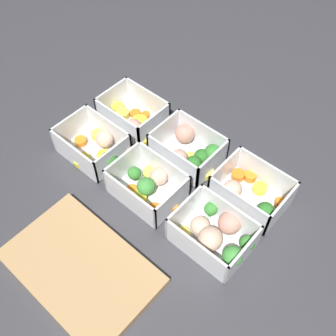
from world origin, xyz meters
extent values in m
plane|color=#38383D|center=(0.00, 0.00, 0.00)|extent=(4.00, 4.00, 0.00)
cube|color=white|center=(-0.17, -0.07, 0.00)|extent=(0.15, 0.11, 0.00)
cube|color=white|center=(-0.17, -0.12, 0.03)|extent=(0.15, 0.01, 0.07)
cube|color=white|center=(-0.17, -0.01, 0.03)|extent=(0.15, 0.01, 0.07)
cube|color=white|center=(-0.24, -0.07, 0.03)|extent=(0.01, 0.11, 0.07)
cube|color=white|center=(-0.10, -0.07, 0.03)|extent=(0.01, 0.11, 0.07)
sphere|color=beige|center=(-0.14, -0.05, 0.02)|extent=(0.05, 0.05, 0.04)
cylinder|color=orange|center=(-0.14, -0.11, 0.01)|extent=(0.04, 0.04, 0.02)
cylinder|color=orange|center=(-0.23, -0.09, 0.01)|extent=(0.03, 0.03, 0.01)
cylinder|color=#407A37|center=(-0.22, -0.04, 0.01)|extent=(0.01, 0.01, 0.02)
sphere|color=#2D7228|center=(-0.22, -0.04, 0.03)|extent=(0.03, 0.03, 0.03)
cylinder|color=orange|center=(-0.12, -0.09, 0.01)|extent=(0.03, 0.03, 0.01)
cylinder|color=yellow|center=(-0.18, -0.10, 0.01)|extent=(0.04, 0.04, 0.01)
cube|color=white|center=(0.00, -0.07, 0.00)|extent=(0.15, 0.11, 0.00)
cube|color=white|center=(0.00, -0.12, 0.03)|extent=(0.15, 0.01, 0.07)
cube|color=white|center=(0.00, -0.01, 0.03)|extent=(0.15, 0.01, 0.07)
cube|color=white|center=(-0.07, -0.07, 0.03)|extent=(0.01, 0.11, 0.07)
cube|color=white|center=(0.07, -0.07, 0.03)|extent=(0.01, 0.11, 0.07)
cylinder|color=yellow|center=(0.03, -0.03, 0.01)|extent=(0.05, 0.05, 0.01)
sphere|color=tan|center=(0.04, -0.10, 0.03)|extent=(0.07, 0.07, 0.05)
cylinder|color=#DBC647|center=(-0.01, -0.06, 0.01)|extent=(0.04, 0.04, 0.01)
sphere|color=#D19E8C|center=(0.00, -0.04, 0.02)|extent=(0.04, 0.04, 0.04)
cylinder|color=#DBC647|center=(-0.06, -0.05, 0.01)|extent=(0.05, 0.05, 0.01)
cylinder|color=#49883F|center=(-0.05, -0.09, 0.01)|extent=(0.01, 0.01, 0.01)
sphere|color=#388433|center=(-0.05, -0.09, 0.03)|extent=(0.04, 0.04, 0.04)
cylinder|color=#407A37|center=(-0.04, -0.04, 0.01)|extent=(0.01, 0.01, 0.02)
sphere|color=#2D7228|center=(-0.04, -0.04, 0.03)|extent=(0.03, 0.03, 0.03)
cylinder|color=#407A37|center=(-0.04, -0.07, 0.01)|extent=(0.01, 0.01, 0.01)
sphere|color=#2D7228|center=(-0.04, -0.07, 0.03)|extent=(0.03, 0.03, 0.03)
cube|color=white|center=(0.17, -0.07, 0.00)|extent=(0.15, 0.11, 0.00)
cube|color=white|center=(0.17, -0.12, 0.03)|extent=(0.15, 0.01, 0.07)
cube|color=white|center=(0.17, -0.01, 0.03)|extent=(0.15, 0.01, 0.07)
cube|color=white|center=(0.10, -0.07, 0.03)|extent=(0.01, 0.11, 0.07)
cube|color=white|center=(0.24, -0.07, 0.03)|extent=(0.01, 0.11, 0.07)
cylinder|color=orange|center=(0.22, -0.02, 0.01)|extent=(0.03, 0.03, 0.01)
cylinder|color=#DBC647|center=(0.20, -0.06, 0.01)|extent=(0.04, 0.04, 0.02)
sphere|color=#D19E8C|center=(0.14, -0.04, 0.03)|extent=(0.06, 0.06, 0.04)
cylinder|color=orange|center=(0.18, -0.08, 0.01)|extent=(0.03, 0.03, 0.01)
cylinder|color=orange|center=(0.16, -0.10, 0.01)|extent=(0.03, 0.03, 0.01)
cylinder|color=yellow|center=(0.15, -0.07, 0.01)|extent=(0.05, 0.05, 0.01)
cylinder|color=yellow|center=(0.11, -0.03, 0.01)|extent=(0.04, 0.04, 0.01)
cylinder|color=yellow|center=(0.23, -0.07, 0.01)|extent=(0.04, 0.04, 0.02)
cylinder|color=yellow|center=(0.12, -0.09, 0.01)|extent=(0.04, 0.04, 0.01)
cube|color=white|center=(-0.17, 0.07, 0.00)|extent=(0.15, 0.11, 0.00)
cube|color=white|center=(-0.17, 0.01, 0.03)|extent=(0.15, 0.01, 0.07)
cube|color=white|center=(-0.17, 0.12, 0.03)|extent=(0.15, 0.01, 0.07)
cube|color=white|center=(-0.24, 0.07, 0.03)|extent=(0.01, 0.11, 0.07)
cube|color=white|center=(-0.10, 0.07, 0.03)|extent=(0.01, 0.11, 0.07)
cylinder|color=#DBC647|center=(-0.12, 0.10, 0.01)|extent=(0.04, 0.04, 0.01)
cylinder|color=#49883F|center=(-0.13, 0.02, 0.01)|extent=(0.01, 0.01, 0.01)
sphere|color=#388433|center=(-0.13, 0.02, 0.03)|extent=(0.03, 0.03, 0.03)
cylinder|color=#519448|center=(-0.23, 0.08, 0.01)|extent=(0.01, 0.01, 0.02)
sphere|color=#42933D|center=(-0.23, 0.08, 0.04)|extent=(0.04, 0.04, 0.04)
sphere|color=beige|center=(-0.17, 0.08, 0.03)|extent=(0.05, 0.05, 0.05)
cylinder|color=#49883F|center=(-0.23, 0.04, 0.01)|extent=(0.01, 0.01, 0.01)
sphere|color=#388433|center=(-0.23, 0.04, 0.03)|extent=(0.03, 0.03, 0.03)
sphere|color=beige|center=(-0.14, 0.06, 0.02)|extent=(0.05, 0.05, 0.04)
sphere|color=tan|center=(-0.18, 0.02, 0.03)|extent=(0.07, 0.07, 0.05)
cylinder|color=orange|center=(-0.20, 0.11, 0.01)|extent=(0.02, 0.02, 0.01)
cube|color=white|center=(0.00, 0.07, 0.00)|extent=(0.15, 0.11, 0.00)
cube|color=white|center=(0.00, 0.01, 0.03)|extent=(0.15, 0.01, 0.07)
cube|color=white|center=(0.00, 0.12, 0.03)|extent=(0.15, 0.01, 0.07)
cube|color=white|center=(-0.07, 0.07, 0.03)|extent=(0.01, 0.11, 0.07)
cube|color=white|center=(0.07, 0.07, 0.03)|extent=(0.01, 0.11, 0.07)
cylinder|color=#519448|center=(0.00, 0.07, 0.01)|extent=(0.01, 0.01, 0.01)
sphere|color=#42933D|center=(0.00, 0.07, 0.03)|extent=(0.04, 0.04, 0.04)
cylinder|color=#49883F|center=(0.04, 0.06, 0.01)|extent=(0.01, 0.01, 0.01)
sphere|color=#388433|center=(0.04, 0.06, 0.03)|extent=(0.03, 0.03, 0.03)
cylinder|color=yellow|center=(0.00, 0.09, 0.01)|extent=(0.05, 0.05, 0.01)
cylinder|color=#DBC647|center=(0.03, 0.03, 0.01)|extent=(0.05, 0.05, 0.01)
cylinder|color=orange|center=(-0.04, 0.09, 0.01)|extent=(0.03, 0.03, 0.02)
cylinder|color=orange|center=(0.03, 0.09, 0.01)|extent=(0.03, 0.03, 0.01)
sphere|color=beige|center=(0.00, 0.03, 0.02)|extent=(0.05, 0.05, 0.04)
cylinder|color=orange|center=(-0.06, 0.06, 0.01)|extent=(0.04, 0.04, 0.01)
cube|color=white|center=(0.17, 0.07, 0.00)|extent=(0.15, 0.11, 0.00)
cube|color=white|center=(0.17, 0.01, 0.03)|extent=(0.15, 0.01, 0.07)
cube|color=white|center=(0.17, 0.12, 0.03)|extent=(0.15, 0.01, 0.07)
cube|color=white|center=(0.10, 0.07, 0.03)|extent=(0.01, 0.11, 0.07)
cube|color=white|center=(0.24, 0.07, 0.03)|extent=(0.01, 0.11, 0.07)
cylinder|color=yellow|center=(0.17, 0.10, 0.01)|extent=(0.05, 0.05, 0.01)
cylinder|color=orange|center=(0.21, 0.07, 0.01)|extent=(0.03, 0.03, 0.01)
sphere|color=beige|center=(0.16, 0.03, 0.02)|extent=(0.05, 0.05, 0.04)
cylinder|color=#DBC647|center=(0.20, 0.03, 0.01)|extent=(0.04, 0.04, 0.02)
cylinder|color=yellow|center=(0.14, 0.06, 0.01)|extent=(0.04, 0.04, 0.01)
cylinder|color=#407A37|center=(0.11, 0.07, 0.01)|extent=(0.01, 0.01, 0.01)
sphere|color=#2D7228|center=(0.11, 0.07, 0.03)|extent=(0.04, 0.04, 0.04)
sphere|color=beige|center=(0.11, 0.02, 0.02)|extent=(0.04, 0.04, 0.04)
cube|color=tan|center=(-0.03, 0.27, 0.01)|extent=(0.28, 0.18, 0.02)
camera|label=1|loc=(-0.34, 0.39, 0.69)|focal=42.00mm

